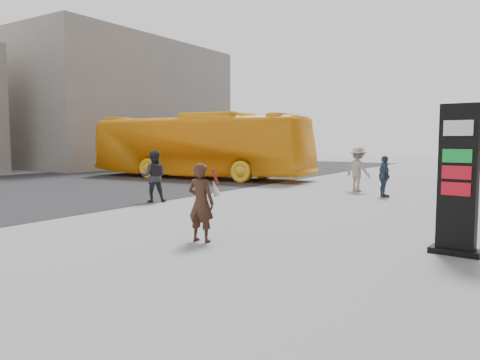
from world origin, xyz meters
The scene contains 9 objects.
ground centered at (0.00, 0.00, 0.00)m, with size 100.00×100.00×0.00m, color #9E9EA3.
road centered at (-13.00, 5.00, 0.00)m, with size 16.00×60.00×0.01m, color black.
bg_building_far centered at (-24.00, 20.00, 5.00)m, with size 10.00×18.00×10.00m, color gray.
info_pylon centered at (4.66, 1.78, 1.40)m, with size 0.93×0.52×2.80m.
woman centered at (0.02, 0.02, 0.85)m, with size 0.64×0.59×1.66m.
bus centered at (-10.06, 12.77, 1.77)m, with size 2.98×12.73×3.55m, color #FBB018.
pedestrian_a centered at (-5.20, 4.09, 0.88)m, with size 0.86×0.67×1.76m, color #27282E.
pedestrian_b centered at (-0.40, 10.99, 0.92)m, with size 1.19×0.68×1.84m, color gray.
pedestrian_c centered at (1.05, 9.68, 0.77)m, with size 0.91×0.38×1.54m, color #334658.
Camera 1 is at (5.98, -7.64, 2.15)m, focal length 35.00 mm.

